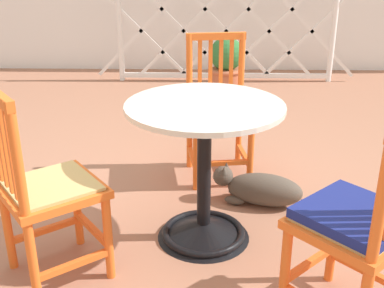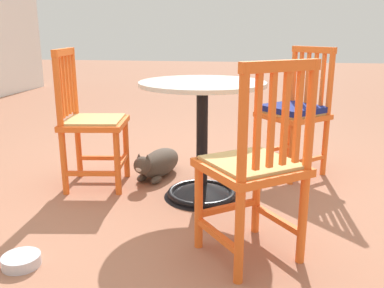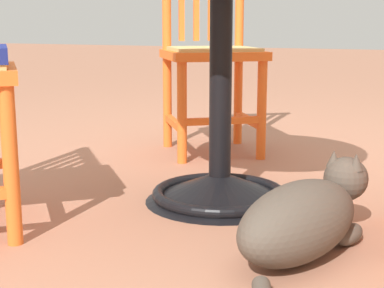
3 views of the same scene
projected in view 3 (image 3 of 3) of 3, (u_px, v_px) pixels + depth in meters
ground_plane at (256, 197)px, 1.93m from camera, size 24.00×24.00×0.00m
cafe_table at (220, 114)px, 1.84m from camera, size 0.76×0.76×0.73m
orange_chair_tucked_in at (211, 54)px, 2.55m from camera, size 0.56×0.56×0.91m
tabby_cat at (307, 218)px, 1.44m from camera, size 0.75×0.31×0.23m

